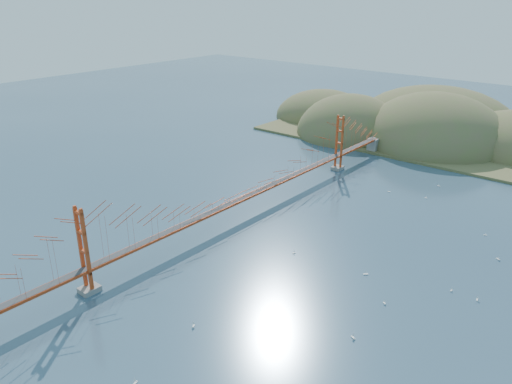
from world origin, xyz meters
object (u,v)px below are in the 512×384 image
Objects in this scene: bridge at (245,176)px; sailboat_1 at (384,303)px; sailboat_2 at (353,337)px; sailboat_0 at (294,253)px.

sailboat_1 is (29.87, -8.74, -6.87)m from bridge.
bridge is at bearing 150.73° from sailboat_2.
sailboat_2 is at bearing -29.27° from bridge.
sailboat_2 is (0.31, -8.17, 0.02)m from sailboat_1.
sailboat_2 is at bearing -35.13° from sailboat_0.
bridge is at bearing 163.70° from sailboat_1.
bridge reaches higher than sailboat_2.
bridge is at bearing 158.31° from sailboat_0.
bridge is 31.87m from sailboat_1.
bridge is 151.45× the size of sailboat_1.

